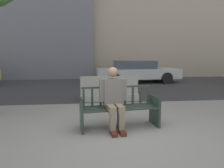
# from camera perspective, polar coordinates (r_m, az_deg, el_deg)

# --- Properties ---
(ground_plane) EXTENTS (200.00, 200.00, 0.00)m
(ground_plane) POSITION_cam_1_polar(r_m,az_deg,el_deg) (4.13, 3.33, -14.00)
(ground_plane) COLOR gray
(street_asphalt) EXTENTS (120.00, 12.00, 0.01)m
(street_asphalt) POSITION_cam_1_polar(r_m,az_deg,el_deg) (12.59, -3.33, 0.91)
(street_asphalt) COLOR #333335
(street_asphalt) RESTS_ON ground
(street_bench) EXTENTS (1.74, 0.71, 0.88)m
(street_bench) POSITION_cam_1_polar(r_m,az_deg,el_deg) (4.37, 2.12, -7.27)
(street_bench) COLOR #28382D
(street_bench) RESTS_ON ground
(seated_person) EXTENTS (0.59, 0.75, 1.31)m
(seated_person) POSITION_cam_1_polar(r_m,az_deg,el_deg) (4.21, 0.48, -3.73)
(seated_person) COLOR #66605B
(seated_person) RESTS_ON ground
(jersey_barrier_centre) EXTENTS (2.01, 0.70, 0.84)m
(jersey_barrier_centre) POSITION_cam_1_polar(r_m,az_deg,el_deg) (7.06, -0.80, -1.86)
(jersey_barrier_centre) COLOR gray
(jersey_barrier_centre) RESTS_ON ground
(car_sedan_mid) EXTENTS (4.84, 1.96, 1.28)m
(car_sedan_mid) POSITION_cam_1_polar(r_m,az_deg,el_deg) (11.91, 7.05, 3.60)
(car_sedan_mid) COLOR #B7B7BC
(car_sedan_mid) RESTS_ON ground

